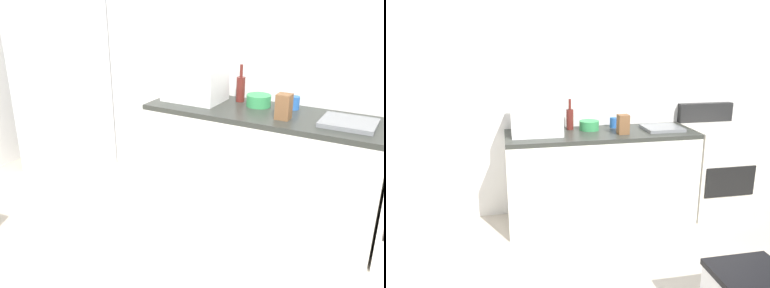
# 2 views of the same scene
# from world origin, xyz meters

# --- Properties ---
(wall_back) EXTENTS (5.00, 0.10, 2.60)m
(wall_back) POSITION_xyz_m (0.00, 1.55, 1.30)
(wall_back) COLOR silver
(wall_back) RESTS_ON ground_plane
(kitchen_counter) EXTENTS (1.80, 0.60, 0.90)m
(kitchen_counter) POSITION_xyz_m (0.30, 1.20, 0.45)
(kitchen_counter) COLOR silver
(kitchen_counter) RESTS_ON ground_plane
(refrigerator) EXTENTS (0.68, 0.66, 1.75)m
(refrigerator) POSITION_xyz_m (-1.75, 1.15, 0.88)
(refrigerator) COLOR silver
(refrigerator) RESTS_ON ground_plane
(microwave) EXTENTS (0.46, 0.34, 0.27)m
(microwave) POSITION_xyz_m (-0.31, 1.23, 1.04)
(microwave) COLOR white
(microwave) RESTS_ON kitchen_counter
(sink_basin) EXTENTS (0.36, 0.32, 0.03)m
(sink_basin) POSITION_xyz_m (0.91, 1.19, 0.92)
(sink_basin) COLOR slate
(sink_basin) RESTS_ON kitchen_counter
(wine_bottle) EXTENTS (0.07, 0.07, 0.30)m
(wine_bottle) POSITION_xyz_m (0.03, 1.37, 1.01)
(wine_bottle) COLOR #591E19
(wine_bottle) RESTS_ON kitchen_counter
(coffee_mug) EXTENTS (0.08, 0.08, 0.10)m
(coffee_mug) POSITION_xyz_m (0.48, 1.37, 0.95)
(coffee_mug) COLOR #2659A5
(coffee_mug) RESTS_ON kitchen_counter
(knife_block) EXTENTS (0.10, 0.10, 0.18)m
(knife_block) POSITION_xyz_m (0.48, 1.10, 0.99)
(knife_block) COLOR brown
(knife_block) RESTS_ON kitchen_counter
(mixing_bowl) EXTENTS (0.19, 0.19, 0.09)m
(mixing_bowl) POSITION_xyz_m (0.21, 1.32, 0.95)
(mixing_bowl) COLOR #338C4C
(mixing_bowl) RESTS_ON kitchen_counter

